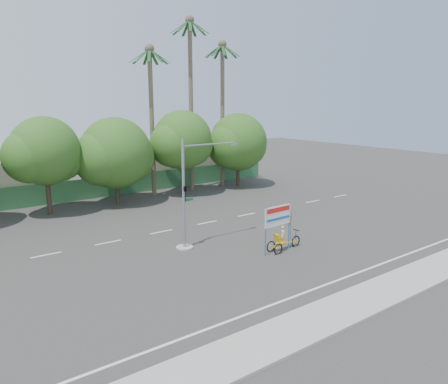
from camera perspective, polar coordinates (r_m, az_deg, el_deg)
ground at (r=26.70m, az=4.04°, el=-8.54°), size 120.00×120.00×0.00m
sidewalk_near at (r=22.02m, az=17.23°, el=-13.55°), size 50.00×2.40×0.12m
fence at (r=44.38m, az=-14.34°, el=0.78°), size 38.00×0.08×2.00m
building_right at (r=51.64m, az=-8.10°, el=3.48°), size 14.00×8.00×3.60m
tree_left at (r=38.29m, az=-22.40°, el=4.66°), size 6.66×5.60×8.07m
tree_center at (r=40.25m, az=-14.05°, el=4.68°), size 7.62×6.40×7.85m
tree_right at (r=43.32m, az=-5.50°, el=6.50°), size 6.90×5.80×8.36m
tree_far_right at (r=47.37m, az=1.81°, el=6.30°), size 7.38×6.20×7.94m
palm_tall at (r=45.49m, az=-4.38°, el=13.38°), size 3.73×3.79×17.45m
palm_mid at (r=47.74m, az=-0.21°, el=12.07°), size 3.73×3.79×15.45m
palm_short at (r=43.23m, az=-9.48°, el=11.20°), size 3.73×3.79×14.45m
traffic_signal at (r=27.67m, az=-4.73°, el=-1.49°), size 4.72×1.10×7.00m
trike_billboard at (r=27.59m, az=7.44°, el=-5.17°), size 3.18×0.75×3.12m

